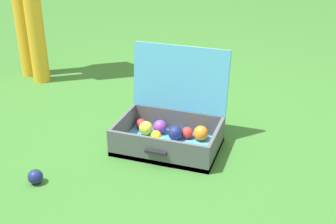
% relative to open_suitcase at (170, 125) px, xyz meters
% --- Properties ---
extents(ground_plane, '(16.00, 16.00, 0.00)m').
position_rel_open_suitcase_xyz_m(ground_plane, '(0.02, -0.03, -0.11)').
color(ground_plane, '#336B28').
extents(open_suitcase, '(0.54, 0.44, 0.50)m').
position_rel_open_suitcase_xyz_m(open_suitcase, '(0.00, 0.00, 0.00)').
color(open_suitcase, '#4799C6').
rests_on(open_suitcase, ground).
extents(stray_ball_on_grass, '(0.07, 0.07, 0.07)m').
position_rel_open_suitcase_xyz_m(stray_ball_on_grass, '(-0.47, -0.56, -0.08)').
color(stray_ball_on_grass, navy).
rests_on(stray_ball_on_grass, ground).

